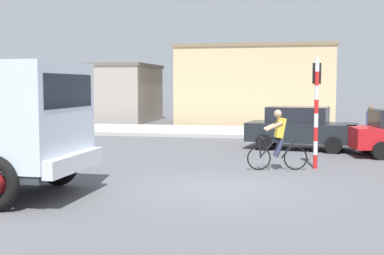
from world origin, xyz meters
TOP-DOWN VIEW (x-y plane):
  - ground_plane at (0.00, 0.00)m, footprint 120.00×120.00m
  - sidewalk_far at (0.00, 13.44)m, footprint 80.00×5.00m
  - cyclist at (1.31, 2.79)m, footprint 1.69×0.58m
  - traffic_light_pole at (2.37, 3.34)m, footprint 0.24×0.43m
  - car_far_side at (1.99, 7.65)m, footprint 4.23×2.37m
  - pedestrian_near_kerb at (4.72, 9.06)m, footprint 0.34×0.22m
  - building_corner_left at (-12.43, 20.16)m, footprint 10.22×5.96m
  - building_mid_block at (-0.57, 20.02)m, footprint 9.33×6.44m

SIDE VIEW (x-z plane):
  - ground_plane at x=0.00m, z-range 0.00..0.00m
  - sidewalk_far at x=0.00m, z-range 0.00..0.16m
  - car_far_side at x=1.99m, z-range 0.02..1.62m
  - pedestrian_near_kerb at x=4.72m, z-range 0.04..1.66m
  - cyclist at x=1.31m, z-range 0.00..1.72m
  - building_corner_left at x=-12.43m, z-range 0.00..3.77m
  - traffic_light_pole at x=2.37m, z-range 0.47..3.67m
  - building_mid_block at x=-0.57m, z-range 0.00..4.79m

